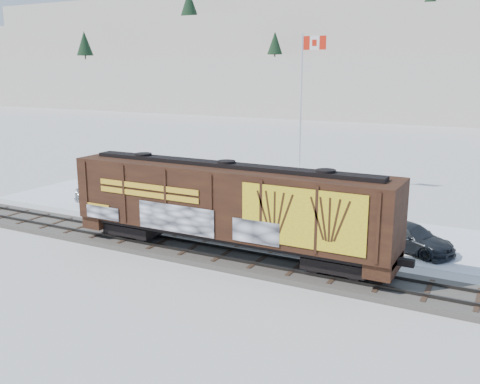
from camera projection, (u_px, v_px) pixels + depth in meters
The scene contains 9 objects.
ground at pixel (192, 253), 28.43m from camera, with size 500.00×500.00×0.00m, color white.
rail_track at pixel (192, 250), 28.40m from camera, with size 50.00×3.40×0.43m.
parking_strip at pixel (255, 219), 34.88m from camera, with size 40.00×8.00×0.03m, color white.
hillside at pixel (472, 52), 145.45m from camera, with size 360.00×110.00×93.00m.
hopper_railcar at pixel (227, 203), 26.79m from camera, with size 17.11×3.06×4.60m.
flagpole at pixel (301, 136), 41.28m from camera, with size 2.30×0.90×12.16m.
car_silver at pixel (111, 193), 38.27m from camera, with size 1.98×4.92×1.68m, color #B8BCC0.
car_white at pixel (303, 218), 32.47m from camera, with size 1.46×4.20×1.38m, color white.
car_dark at pixel (410, 237), 28.62m from camera, with size 2.01×4.94×1.43m, color #202328.
Camera 1 is at (14.95, -22.61, 9.50)m, focal length 40.00 mm.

